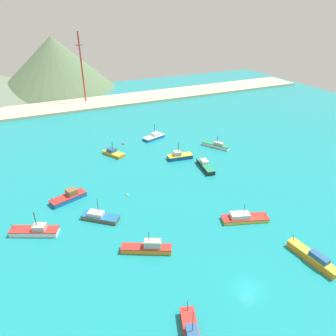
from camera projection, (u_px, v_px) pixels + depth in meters
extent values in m
cube|color=teal|center=(174.00, 203.00, 79.91)|extent=(260.00, 280.00, 0.50)
cube|color=orange|center=(114.00, 154.00, 104.58)|extent=(6.17, 8.15, 0.81)
cube|color=gold|center=(114.00, 152.00, 104.35)|extent=(6.29, 8.31, 0.20)
cube|color=#28568C|center=(112.00, 150.00, 104.58)|extent=(3.30, 3.51, 1.08)
cylinder|color=#4C3823|center=(121.00, 154.00, 102.28)|extent=(0.33, 0.50, 1.11)
cylinder|color=#4C3823|center=(112.00, 145.00, 103.42)|extent=(0.17, 0.17, 2.64)
cube|color=silver|center=(35.00, 232.00, 68.73)|extent=(10.27, 6.82, 1.07)
cube|color=red|center=(34.00, 229.00, 68.44)|extent=(10.47, 6.95, 0.20)
cube|color=#B2ADA3|center=(39.00, 227.00, 68.13)|extent=(3.25, 2.97, 1.09)
cylinder|color=#4C3823|center=(12.00, 227.00, 68.18)|extent=(0.61, 0.38, 1.44)
cylinder|color=#4C3823|center=(35.00, 219.00, 67.12)|extent=(0.19, 0.19, 3.33)
cube|color=gold|center=(245.00, 219.00, 73.10)|extent=(10.88, 6.28, 0.73)
cube|color=red|center=(245.00, 217.00, 72.88)|extent=(11.09, 6.41, 0.20)
cube|color=beige|center=(240.00, 215.00, 72.46)|extent=(4.77, 3.55, 1.07)
cylinder|color=#4C3823|center=(265.00, 214.00, 73.15)|extent=(0.48, 0.26, 1.00)
cylinder|color=#4C3823|center=(244.00, 209.00, 71.73)|extent=(0.12, 0.12, 2.47)
cube|color=brown|center=(101.00, 218.00, 73.41)|extent=(8.34, 7.65, 0.84)
cube|color=#1E669E|center=(100.00, 216.00, 73.17)|extent=(8.50, 7.80, 0.20)
cube|color=beige|center=(96.00, 213.00, 73.18)|extent=(4.04, 3.87, 0.81)
cylinder|color=#4C3823|center=(98.00, 206.00, 71.98)|extent=(0.13, 0.13, 3.71)
cube|color=silver|center=(215.00, 146.00, 110.22)|extent=(6.71, 9.45, 0.97)
cube|color=#238C5B|center=(215.00, 144.00, 109.95)|extent=(6.85, 9.64, 0.20)
cube|color=#B2ADA3|center=(219.00, 144.00, 109.08)|extent=(2.89, 3.49, 0.91)
cylinder|color=#4C3823|center=(217.00, 139.00, 108.65)|extent=(0.17, 0.17, 2.33)
cube|color=#232328|center=(205.00, 167.00, 95.96)|extent=(3.99, 9.87, 1.20)
cube|color=#238C5B|center=(206.00, 165.00, 95.64)|extent=(4.07, 10.07, 0.20)
cube|color=silver|center=(204.00, 161.00, 96.42)|extent=(2.26, 3.18, 0.87)
cube|color=#14478C|center=(180.00, 157.00, 102.10)|extent=(8.11, 3.97, 1.12)
cube|color=gold|center=(180.00, 155.00, 101.79)|extent=(8.27, 4.04, 0.20)
cube|color=#B2ADA3|center=(177.00, 153.00, 101.18)|extent=(2.48, 2.50, 1.31)
cylinder|color=#4C3823|center=(179.00, 147.00, 100.30)|extent=(0.18, 0.18, 3.05)
cube|color=orange|center=(146.00, 249.00, 63.90)|extent=(9.87, 6.49, 1.00)
cube|color=red|center=(146.00, 247.00, 63.62)|extent=(10.07, 6.62, 0.20)
cube|color=#B2ADA3|center=(153.00, 244.00, 63.18)|extent=(3.76, 2.99, 1.54)
cylinder|color=#4C3823|center=(149.00, 236.00, 62.34)|extent=(0.10, 0.10, 2.21)
cube|color=orange|center=(312.00, 258.00, 61.51)|extent=(2.86, 10.78, 1.27)
cube|color=gold|center=(313.00, 255.00, 61.18)|extent=(2.92, 10.99, 0.20)
cube|color=#28568C|center=(319.00, 257.00, 59.89)|extent=(1.79, 3.91, 0.94)
cylinder|color=#4C3823|center=(293.00, 238.00, 64.50)|extent=(0.18, 0.73, 1.71)
cube|color=#1E5BA8|center=(154.00, 138.00, 117.17)|extent=(8.67, 5.50, 0.88)
cube|color=white|center=(154.00, 136.00, 116.92)|extent=(8.84, 5.61, 0.20)
cube|color=silver|center=(156.00, 134.00, 117.26)|extent=(3.20, 3.06, 0.97)
cylinder|color=#4C3823|center=(146.00, 137.00, 114.48)|extent=(0.55, 0.28, 1.20)
cylinder|color=#4C3823|center=(155.00, 128.00, 115.88)|extent=(0.17, 0.17, 3.67)
cube|color=#1E5BA8|center=(68.00, 198.00, 80.54)|extent=(9.35, 5.73, 1.04)
cube|color=red|center=(68.00, 196.00, 80.25)|extent=(9.54, 5.84, 0.20)
cube|color=brown|center=(72.00, 192.00, 80.56)|extent=(2.94, 2.92, 1.42)
cylinder|color=#4C3823|center=(53.00, 200.00, 77.52)|extent=(0.62, 0.31, 1.41)
cube|color=red|center=(192.00, 334.00, 46.63)|extent=(5.27, 9.63, 0.20)
cylinder|color=#4C3823|center=(187.00, 306.00, 49.94)|extent=(0.35, 0.71, 1.67)
cylinder|color=#4C3823|center=(193.00, 321.00, 44.83)|extent=(0.11, 0.11, 3.93)
sphere|color=red|center=(123.00, 144.00, 112.71)|extent=(0.79, 0.79, 0.79)
sphere|color=gold|center=(127.00, 195.00, 82.66)|extent=(0.61, 0.61, 0.61)
cube|color=beige|center=(89.00, 104.00, 155.76)|extent=(247.00, 20.13, 1.20)
cone|color=#56704C|center=(55.00, 63.00, 180.37)|extent=(65.25, 65.25, 28.73)
cylinder|color=#B7332D|center=(82.00, 69.00, 150.70)|extent=(0.76, 0.76, 33.34)
cylinder|color=#B7332D|center=(79.00, 45.00, 145.79)|extent=(3.33, 0.38, 0.38)
cylinder|color=#B7332D|center=(81.00, 60.00, 148.86)|extent=(0.38, 2.67, 0.38)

